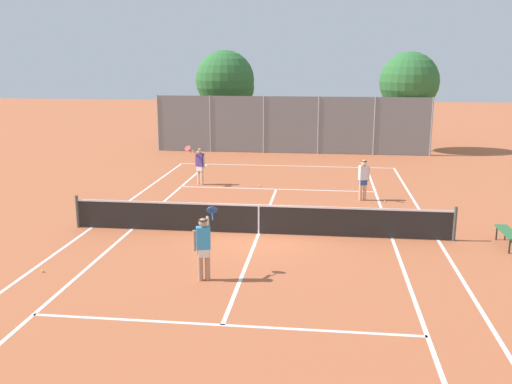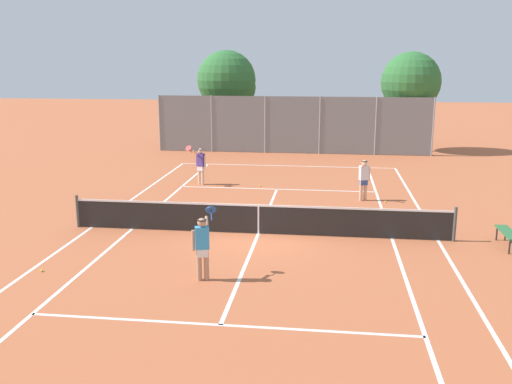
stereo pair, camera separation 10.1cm
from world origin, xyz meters
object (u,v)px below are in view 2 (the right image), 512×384
(loose_tennis_ball_2, at_px, (42,271))
(tree_behind_right, at_px, (411,83))
(player_far_right, at_px, (364,178))
(loose_tennis_ball_4, at_px, (361,170))
(player_far_left, at_px, (201,164))
(player_near_side, at_px, (202,244))
(tree_behind_left, at_px, (229,82))
(tennis_net, at_px, (258,218))
(loose_tennis_ball_1, at_px, (260,186))
(courtside_bench, at_px, (508,234))
(loose_tennis_ball_3, at_px, (386,202))
(loose_tennis_ball_0, at_px, (331,211))

(loose_tennis_ball_2, bearing_deg, tree_behind_right, 61.03)
(player_far_right, xyz_separation_m, loose_tennis_ball_4, (0.23, 6.15, -0.88))
(player_far_right, relative_size, loose_tennis_ball_2, 24.24)
(player_far_left, relative_size, loose_tennis_ball_2, 26.88)
(player_near_side, distance_m, loose_tennis_ball_2, 4.35)
(loose_tennis_ball_2, bearing_deg, player_far_left, 80.85)
(tree_behind_left, bearing_deg, tennis_net, -77.43)
(player_near_side, distance_m, tree_behind_left, 23.43)
(player_far_left, height_order, loose_tennis_ball_4, player_far_left)
(loose_tennis_ball_1, distance_m, courtside_bench, 10.92)
(player_far_right, bearing_deg, loose_tennis_ball_4, 87.86)
(player_far_left, height_order, tree_behind_left, tree_behind_left)
(tennis_net, relative_size, tree_behind_left, 2.01)
(loose_tennis_ball_1, distance_m, loose_tennis_ball_3, 5.61)
(tennis_net, bearing_deg, tree_behind_right, 68.86)
(loose_tennis_ball_0, bearing_deg, player_far_right, 56.55)
(loose_tennis_ball_3, relative_size, loose_tennis_ball_4, 1.00)
(player_far_right, relative_size, loose_tennis_ball_0, 24.24)
(player_far_right, bearing_deg, player_far_left, 163.52)
(loose_tennis_ball_0, height_order, loose_tennis_ball_1, same)
(loose_tennis_ball_3, bearing_deg, courtside_bench, -58.72)
(player_near_side, bearing_deg, player_far_right, 63.55)
(player_far_left, bearing_deg, courtside_bench, -33.99)
(loose_tennis_ball_3, bearing_deg, player_far_left, 163.58)
(loose_tennis_ball_4, bearing_deg, loose_tennis_ball_3, -84.49)
(loose_tennis_ball_3, bearing_deg, loose_tennis_ball_2, -137.86)
(loose_tennis_ball_4, bearing_deg, loose_tennis_ball_2, -120.68)
(tennis_net, height_order, tree_behind_left, tree_behind_left)
(loose_tennis_ball_0, distance_m, loose_tennis_ball_1, 4.95)
(tennis_net, xyz_separation_m, loose_tennis_ball_3, (4.36, 4.62, -0.48))
(courtside_bench, bearing_deg, loose_tennis_ball_4, 107.77)
(loose_tennis_ball_3, height_order, loose_tennis_ball_4, same)
(player_far_right, height_order, tree_behind_right, tree_behind_right)
(tennis_net, xyz_separation_m, tree_behind_left, (-4.23, 18.99, 3.48))
(tree_behind_right, bearing_deg, loose_tennis_ball_0, -107.26)
(loose_tennis_ball_1, relative_size, loose_tennis_ball_3, 1.00)
(player_near_side, height_order, loose_tennis_ball_1, player_near_side)
(player_near_side, height_order, player_far_right, player_near_side)
(tennis_net, xyz_separation_m, tree_behind_right, (6.82, 17.64, 3.50))
(player_near_side, height_order, tree_behind_right, tree_behind_right)
(tennis_net, bearing_deg, loose_tennis_ball_4, 71.23)
(player_near_side, distance_m, loose_tennis_ball_3, 10.13)
(loose_tennis_ball_3, distance_m, tree_behind_right, 13.84)
(loose_tennis_ball_4, xyz_separation_m, courtside_bench, (3.65, -11.38, 0.38))
(loose_tennis_ball_2, height_order, loose_tennis_ball_4, same)
(player_far_left, bearing_deg, loose_tennis_ball_4, 29.88)
(tennis_net, bearing_deg, player_far_right, 54.16)
(loose_tennis_ball_1, xyz_separation_m, tree_behind_left, (-3.46, 12.11, 3.96))
(tree_behind_left, xyz_separation_m, tree_behind_right, (11.06, -1.35, 0.02))
(loose_tennis_ball_3, bearing_deg, loose_tennis_ball_1, 156.26)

